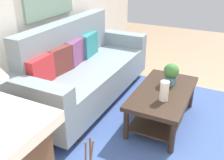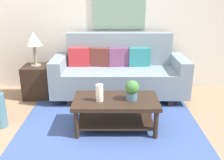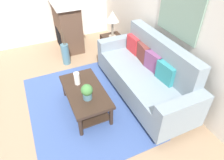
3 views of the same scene
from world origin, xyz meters
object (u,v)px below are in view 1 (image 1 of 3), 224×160
(couch, at_px, (84,71))
(coffee_table, at_px, (163,99))
(throw_pillow_plum, at_px, (75,52))
(side_table, at_px, (5,141))
(throw_pillow_maroon, at_px, (60,60))
(throw_pillow_teal, at_px, (89,45))
(potted_plant_tabletop, at_px, (171,73))
(tabletop_vase, at_px, (164,91))
(throw_pillow_crimson, at_px, (40,71))

(couch, bearing_deg, coffee_table, -93.84)
(throw_pillow_plum, relative_size, side_table, 0.64)
(throw_pillow_maroon, xyz_separation_m, coffee_table, (0.27, -1.24, -0.37))
(throw_pillow_plum, distance_m, throw_pillow_teal, 0.35)
(throw_pillow_teal, relative_size, potted_plant_tabletop, 1.37)
(tabletop_vase, bearing_deg, couch, 76.47)
(throw_pillow_crimson, distance_m, throw_pillow_plum, 0.69)
(throw_pillow_crimson, xyz_separation_m, throw_pillow_maroon, (0.35, 0.00, 0.00))
(side_table, bearing_deg, throw_pillow_crimson, 10.53)
(throw_pillow_crimson, xyz_separation_m, potted_plant_tabletop, (0.82, -1.26, -0.11))
(throw_pillow_maroon, relative_size, potted_plant_tabletop, 1.37)
(couch, height_order, throw_pillow_teal, couch)
(tabletop_vase, bearing_deg, throw_pillow_plum, 77.74)
(throw_pillow_plum, height_order, potted_plant_tabletop, throw_pillow_plum)
(throw_pillow_maroon, bearing_deg, potted_plant_tabletop, -69.39)
(throw_pillow_maroon, bearing_deg, throw_pillow_teal, 0.00)
(throw_pillow_teal, bearing_deg, tabletop_vase, -115.81)
(throw_pillow_plum, distance_m, tabletop_vase, 1.33)
(couch, bearing_deg, throw_pillow_teal, 20.00)
(couch, relative_size, throw_pillow_crimson, 6.16)
(couch, xyz_separation_m, coffee_table, (-0.07, -1.11, -0.12))
(couch, distance_m, throw_pillow_crimson, 0.75)
(throw_pillow_maroon, distance_m, potted_plant_tabletop, 1.35)
(throw_pillow_teal, relative_size, tabletop_vase, 1.64)
(throw_pillow_maroon, relative_size, side_table, 0.64)
(potted_plant_tabletop, bearing_deg, throw_pillow_crimson, 123.02)
(throw_pillow_plum, bearing_deg, coffee_table, -93.45)
(tabletop_vase, distance_m, side_table, 1.64)
(throw_pillow_maroon, distance_m, throw_pillow_teal, 0.69)
(potted_plant_tabletop, bearing_deg, tabletop_vase, -174.94)
(throw_pillow_maroon, xyz_separation_m, potted_plant_tabletop, (0.47, -1.26, -0.11))
(throw_pillow_plum, height_order, throw_pillow_teal, same)
(throw_pillow_plum, bearing_deg, tabletop_vase, -102.26)
(throw_pillow_teal, height_order, potted_plant_tabletop, throw_pillow_teal)
(coffee_table, height_order, tabletop_vase, tabletop_vase)
(coffee_table, distance_m, potted_plant_tabletop, 0.33)
(throw_pillow_crimson, height_order, coffee_table, throw_pillow_crimson)
(throw_pillow_maroon, height_order, tabletop_vase, throw_pillow_maroon)
(throw_pillow_crimson, bearing_deg, tabletop_vase, -72.50)
(couch, height_order, potted_plant_tabletop, couch)
(potted_plant_tabletop, bearing_deg, throw_pillow_teal, 80.24)
(throw_pillow_plum, distance_m, side_table, 1.47)
(tabletop_vase, bearing_deg, side_table, 134.09)
(tabletop_vase, bearing_deg, potted_plant_tabletop, 5.06)
(coffee_table, bearing_deg, potted_plant_tabletop, -5.80)
(coffee_table, bearing_deg, side_table, 140.33)
(coffee_table, bearing_deg, tabletop_vase, -164.61)
(throw_pillow_crimson, distance_m, throw_pillow_maroon, 0.35)
(throw_pillow_crimson, relative_size, coffee_table, 0.33)
(throw_pillow_teal, height_order, side_table, throw_pillow_teal)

